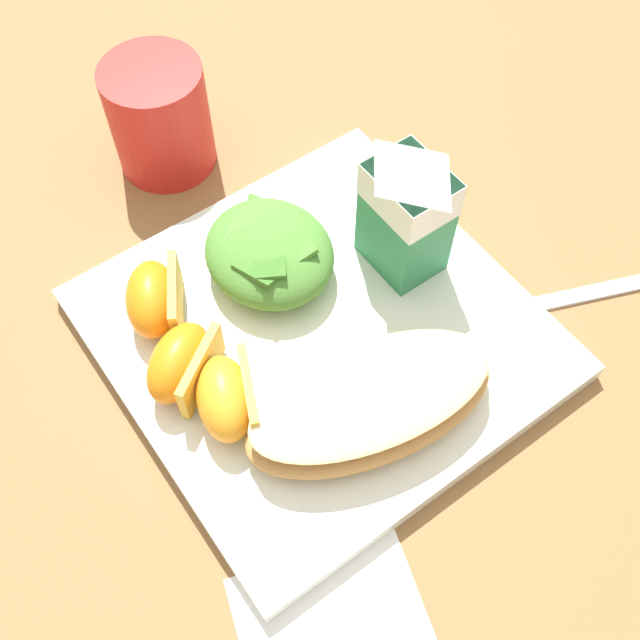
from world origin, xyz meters
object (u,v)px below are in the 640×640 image
at_px(cheesy_pizza_bread, 371,403).
at_px(orange_wedge_middle, 181,363).
at_px(drinking_red_cup, 160,117).
at_px(milk_carton, 408,206).
at_px(orange_wedge_front, 155,299).
at_px(green_salad_pile, 273,250).
at_px(metal_fork, 602,289).
at_px(white_plate, 320,333).
at_px(orange_wedge_rear, 228,398).

bearing_deg(cheesy_pizza_bread, orange_wedge_middle, -138.57).
bearing_deg(drinking_red_cup, milk_carton, 22.57).
bearing_deg(orange_wedge_middle, orange_wedge_front, 168.84).
xyz_separation_m(green_salad_pile, orange_wedge_middle, (0.04, -0.10, -0.00)).
distance_m(cheesy_pizza_bread, milk_carton, 0.14).
height_order(green_salad_pile, orange_wedge_middle, same).
xyz_separation_m(green_salad_pile, drinking_red_cup, (-0.15, -0.00, 0.01)).
height_order(metal_fork, drinking_red_cup, drinking_red_cup).
bearing_deg(drinking_red_cup, orange_wedge_front, -31.49).
distance_m(white_plate, orange_wedge_front, 0.12).
bearing_deg(metal_fork, cheesy_pizza_bread, -94.61).
bearing_deg(cheesy_pizza_bread, metal_fork, 85.39).
distance_m(orange_wedge_rear, metal_fork, 0.29).
relative_size(orange_wedge_rear, drinking_red_cup, 0.75).
bearing_deg(milk_carton, orange_wedge_front, -109.76).
bearing_deg(drinking_red_cup, cheesy_pizza_bread, -2.66).
xyz_separation_m(metal_fork, drinking_red_cup, (-0.31, -0.20, 0.04)).
height_order(white_plate, metal_fork, white_plate).
bearing_deg(orange_wedge_rear, orange_wedge_front, -179.79).
height_order(cheesy_pizza_bread, milk_carton, milk_carton).
relative_size(orange_wedge_rear, metal_fork, 0.38).
bearing_deg(green_salad_pile, drinking_red_cup, -178.84).
xyz_separation_m(orange_wedge_front, orange_wedge_rear, (0.09, 0.00, 0.00)).
height_order(cheesy_pizza_bread, orange_wedge_rear, orange_wedge_rear).
relative_size(white_plate, green_salad_pile, 2.80).
bearing_deg(orange_wedge_front, milk_carton, 70.24).
distance_m(milk_carton, metal_fork, 0.17).
distance_m(milk_carton, orange_wedge_front, 0.19).
distance_m(white_plate, drinking_red_cup, 0.22).
relative_size(cheesy_pizza_bread, orange_wedge_rear, 2.64).
bearing_deg(orange_wedge_middle, orange_wedge_rear, 15.91).
bearing_deg(cheesy_pizza_bread, orange_wedge_front, -154.01).
bearing_deg(milk_carton, white_plate, -80.14).
distance_m(green_salad_pile, metal_fork, 0.25).
distance_m(cheesy_pizza_bread, orange_wedge_middle, 0.13).
bearing_deg(green_salad_pile, cheesy_pizza_bread, -6.98).
relative_size(milk_carton, orange_wedge_front, 1.57).
xyz_separation_m(milk_carton, drinking_red_cup, (-0.20, -0.08, -0.03)).
bearing_deg(milk_carton, drinking_red_cup, -157.43).
height_order(orange_wedge_rear, drinking_red_cup, drinking_red_cup).
xyz_separation_m(white_plate, orange_wedge_middle, (-0.02, -0.10, 0.03)).
bearing_deg(orange_wedge_front, orange_wedge_rear, 0.21).
height_order(milk_carton, orange_wedge_rear, milk_carton).
xyz_separation_m(milk_carton, metal_fork, (0.11, 0.11, -0.07)).
relative_size(milk_carton, metal_fork, 0.61).
distance_m(orange_wedge_front, orange_wedge_middle, 0.06).
height_order(milk_carton, orange_wedge_middle, milk_carton).
xyz_separation_m(milk_carton, orange_wedge_rear, (0.03, -0.17, -0.04)).
height_order(orange_wedge_front, orange_wedge_rear, same).
height_order(white_plate, orange_wedge_front, orange_wedge_front).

